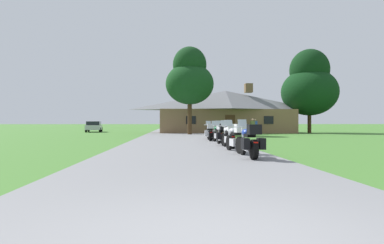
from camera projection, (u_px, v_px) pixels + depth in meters
The scene contains 15 objects.
ground_plane at pixel (179, 140), 22.99m from camera, with size 500.00×500.00×0.00m, color #42752D.
asphalt_driveway at pixel (179, 141), 20.99m from camera, with size 6.40×80.00×0.06m, color slate.
motorcycle_blue_nearest_to_camera at pixel (250, 141), 10.52m from camera, with size 0.73×2.08×1.30m.
motorcycle_silver_second_in_row at pixel (235, 138), 12.59m from camera, with size 0.71×2.08×1.30m.
motorcycle_white_third_in_row at pixel (229, 136), 14.68m from camera, with size 0.66×2.08×1.30m.
motorcycle_silver_fourth_in_row at pixel (222, 135), 16.61m from camera, with size 0.74×2.08×1.30m.
motorcycle_green_fifth_in_row at pixel (218, 133), 18.88m from camera, with size 0.70×2.08×1.30m.
motorcycle_blue_sixth_in_row at pixel (210, 132), 20.73m from camera, with size 0.73×2.08×1.30m.
motorcycle_orange_farthest_in_row at pixel (210, 131), 22.52m from camera, with size 0.77×2.08×1.30m.
stone_lodge at pixel (226, 111), 38.41m from camera, with size 16.71×6.38×6.03m.
bystander_blue_shirt_near_lodge at pixel (255, 125), 34.72m from camera, with size 0.55×0.25×1.67m.
bystander_olive_shirt_beside_signpost at pixel (253, 126), 33.35m from camera, with size 0.55×0.24×1.67m.
tree_by_lodge_front at pixel (190, 78), 31.91m from camera, with size 4.88×4.88×8.94m.
tree_right_of_lodge at pixel (309, 85), 38.22m from camera, with size 6.71×6.71×10.16m.
parked_silver_suv_far_left at pixel (94, 126), 41.48m from camera, with size 2.50×4.82×1.40m.
Camera 1 is at (-0.44, -3.01, 1.23)m, focal length 29.47 mm.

